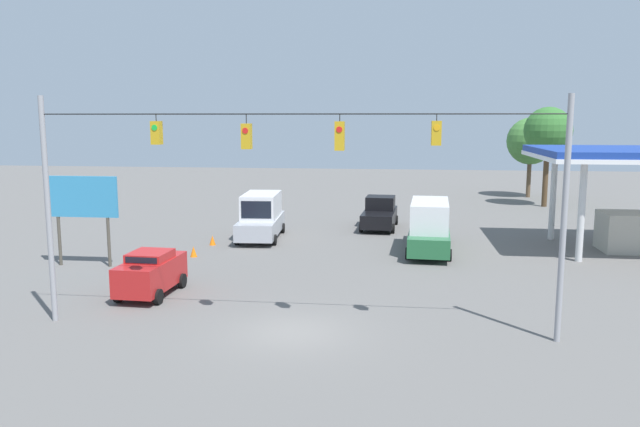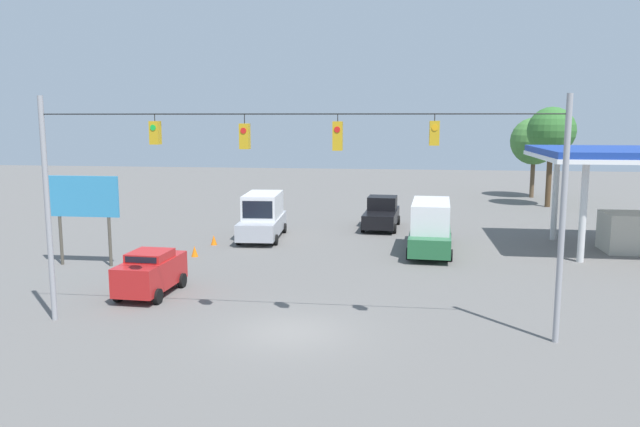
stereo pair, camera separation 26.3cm
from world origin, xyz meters
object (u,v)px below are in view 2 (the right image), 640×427
at_px(box_truck_green_oncoming_far, 431,227).
at_px(roadside_billboard, 83,202).
at_px(pickup_truck_black_oncoming_deep, 382,214).
at_px(tree_horizon_right, 534,141).
at_px(traffic_cone_third, 195,251).
at_px(tree_horizon_left, 551,131).
at_px(traffic_cone_fourth, 214,240).
at_px(sedan_red_parked_shoulder, 151,272).
at_px(box_truck_silver_withflow_far, 263,216).
at_px(traffic_cone_second, 171,267).
at_px(overhead_signal_span, 292,184).
at_px(traffic_cone_nearest, 144,286).

relative_size(box_truck_green_oncoming_far, roadside_billboard, 1.63).
xyz_separation_m(pickup_truck_black_oncoming_deep, tree_horizon_right, (-13.51, -18.23, 4.28)).
bearing_deg(roadside_billboard, traffic_cone_third, -151.36).
height_order(pickup_truck_black_oncoming_deep, tree_horizon_left, tree_horizon_left).
relative_size(tree_horizon_left, tree_horizon_right, 1.12).
distance_m(traffic_cone_third, traffic_cone_fourth, 3.19).
bearing_deg(pickup_truck_black_oncoming_deep, box_truck_green_oncoming_far, 112.29).
xyz_separation_m(sedan_red_parked_shoulder, traffic_cone_third, (0.55, -7.28, -0.69)).
bearing_deg(box_truck_silver_withflow_far, tree_horizon_left, -141.54).
relative_size(roadside_billboard, tree_horizon_left, 0.55).
distance_m(traffic_cone_second, tree_horizon_left, 35.32).
bearing_deg(traffic_cone_second, traffic_cone_fourth, -90.54).
height_order(overhead_signal_span, roadside_billboard, overhead_signal_span).
bearing_deg(box_truck_silver_withflow_far, tree_horizon_right, -132.36).
xyz_separation_m(traffic_cone_fourth, tree_horizon_left, (-23.27, -19.00, 6.03)).
xyz_separation_m(traffic_cone_nearest, roadside_billboard, (4.96, -4.44, 2.99)).
bearing_deg(traffic_cone_fourth, tree_horizon_left, -140.76).
bearing_deg(traffic_cone_second, sedan_red_parked_shoulder, 97.85).
xyz_separation_m(traffic_cone_second, traffic_cone_third, (0.04, -3.62, 0.00)).
height_order(pickup_truck_black_oncoming_deep, box_truck_green_oncoming_far, box_truck_green_oncoming_far).
xyz_separation_m(box_truck_silver_withflow_far, traffic_cone_second, (2.49, 9.25, -1.09)).
xyz_separation_m(box_truck_green_oncoming_far, traffic_cone_third, (12.76, 2.96, -1.13)).
bearing_deg(traffic_cone_fourth, roadside_billboard, 49.68).
bearing_deg(traffic_cone_second, roadside_billboard, -11.36).
relative_size(sedan_red_parked_shoulder, pickup_truck_black_oncoming_deep, 0.74).
height_order(traffic_cone_third, tree_horizon_right, tree_horizon_right).
distance_m(box_truck_green_oncoming_far, traffic_cone_nearest, 16.18).
bearing_deg(traffic_cone_second, traffic_cone_third, -89.31).
distance_m(box_truck_silver_withflow_far, roadside_billboard, 11.24).
bearing_deg(traffic_cone_fourth, pickup_truck_black_oncoming_deep, -144.13).
xyz_separation_m(sedan_red_parked_shoulder, tree_horizon_right, (-22.76, -35.69, 4.28)).
distance_m(pickup_truck_black_oncoming_deep, traffic_cone_fourth, 11.97).
relative_size(traffic_cone_nearest, roadside_billboard, 0.13).
bearing_deg(traffic_cone_third, tree_horizon_left, -136.50).
relative_size(box_truck_silver_withflow_far, tree_horizon_right, 0.83).
bearing_deg(tree_horizon_left, traffic_cone_fourth, 39.24).
height_order(traffic_cone_nearest, traffic_cone_second, same).
bearing_deg(tree_horizon_right, tree_horizon_left, 90.67).
relative_size(pickup_truck_black_oncoming_deep, roadside_billboard, 1.17).
bearing_deg(pickup_truck_black_oncoming_deep, traffic_cone_third, 46.13).
bearing_deg(traffic_cone_fourth, traffic_cone_nearest, 90.10).
distance_m(traffic_cone_nearest, tree_horizon_right, 42.69).
bearing_deg(pickup_truck_black_oncoming_deep, tree_horizon_left, -138.55).
height_order(sedan_red_parked_shoulder, traffic_cone_nearest, sedan_red_parked_shoulder).
relative_size(traffic_cone_second, traffic_cone_fourth, 1.00).
distance_m(sedan_red_parked_shoulder, traffic_cone_fourth, 10.49).
bearing_deg(traffic_cone_fourth, overhead_signal_span, 116.98).
relative_size(traffic_cone_second, tree_horizon_right, 0.08).
height_order(box_truck_silver_withflow_far, tree_horizon_left, tree_horizon_left).
relative_size(sedan_red_parked_shoulder, roadside_billboard, 0.87).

